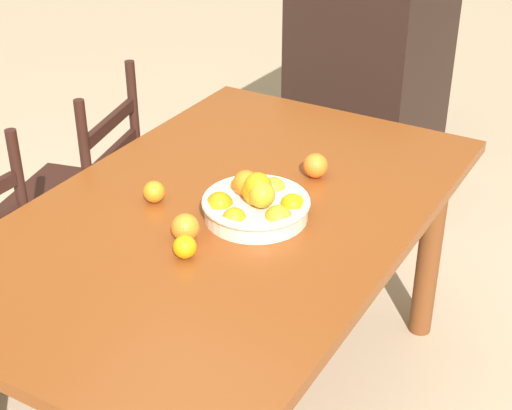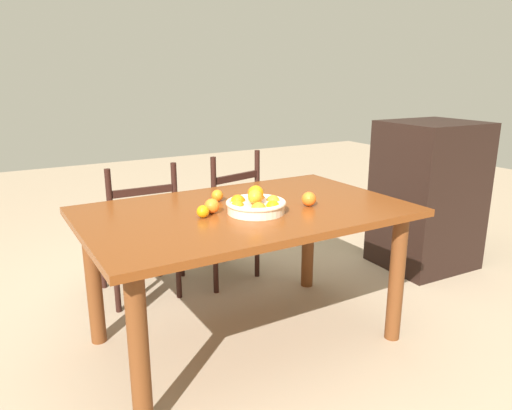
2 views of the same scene
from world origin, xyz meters
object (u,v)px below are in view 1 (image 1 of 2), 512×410
object	(u,v)px
orange_loose_1	(315,166)
orange_loose_3	(185,247)
orange_loose_0	(154,192)
orange_loose_2	(185,227)
cabinet	(370,79)
chair_by_cabinet	(81,199)
fruit_bowl	(256,203)
dining_table	(226,242)

from	to	relation	value
orange_loose_1	orange_loose_3	world-z (taller)	orange_loose_1
orange_loose_0	orange_loose_2	bearing A→B (deg)	-122.69
orange_loose_3	cabinet	bearing A→B (deg)	8.84
chair_by_cabinet	orange_loose_0	world-z (taller)	chair_by_cabinet
cabinet	orange_loose_3	bearing A→B (deg)	-168.78
cabinet	orange_loose_0	xyz separation A→B (m)	(-1.80, -0.07, 0.25)
orange_loose_2	orange_loose_3	xyz separation A→B (m)	(-0.07, -0.05, -0.01)
fruit_bowl	orange_loose_3	xyz separation A→B (m)	(-0.27, 0.06, -0.02)
fruit_bowl	orange_loose_2	world-z (taller)	fruit_bowl
dining_table	chair_by_cabinet	bearing A→B (deg)	71.78
orange_loose_0	orange_loose_2	world-z (taller)	orange_loose_2
chair_by_cabinet	orange_loose_1	world-z (taller)	chair_by_cabinet
orange_loose_1	fruit_bowl	bearing A→B (deg)	173.76
chair_by_cabinet	orange_loose_3	world-z (taller)	chair_by_cabinet
cabinet	orange_loose_1	bearing A→B (deg)	-161.90
fruit_bowl	orange_loose_0	bearing A→B (deg)	102.73
fruit_bowl	orange_loose_1	world-z (taller)	fruit_bowl
dining_table	orange_loose_1	distance (m)	0.37
orange_loose_0	cabinet	bearing A→B (deg)	2.13
orange_loose_2	chair_by_cabinet	bearing A→B (deg)	60.55
cabinet	orange_loose_0	distance (m)	1.82
orange_loose_1	orange_loose_3	size ratio (longest dim) A/B	1.24
orange_loose_3	orange_loose_0	bearing A→B (deg)	51.02
cabinet	orange_loose_0	size ratio (longest dim) A/B	17.29
chair_by_cabinet	fruit_bowl	distance (m)	1.03
orange_loose_0	orange_loose_3	xyz separation A→B (m)	(-0.20, -0.24, -0.00)
cabinet	dining_table	bearing A→B (deg)	-168.77
orange_loose_2	orange_loose_0	bearing A→B (deg)	57.31
fruit_bowl	dining_table	bearing A→B (deg)	92.73
orange_loose_2	orange_loose_3	distance (m)	0.09
orange_loose_2	orange_loose_3	world-z (taller)	orange_loose_2
fruit_bowl	orange_loose_0	distance (m)	0.31
orange_loose_0	fruit_bowl	bearing A→B (deg)	-77.27
chair_by_cabinet	orange_loose_0	xyz separation A→B (m)	(-0.33, -0.62, 0.36)
chair_by_cabinet	orange_loose_0	size ratio (longest dim) A/B	14.60
dining_table	orange_loose_3	size ratio (longest dim) A/B	26.95
orange_loose_3	orange_loose_1	bearing A→B (deg)	-9.06
chair_by_cabinet	cabinet	world-z (taller)	cabinet
fruit_bowl	orange_loose_3	bearing A→B (deg)	167.74
dining_table	orange_loose_2	distance (m)	0.24
cabinet	orange_loose_1	xyz separation A→B (m)	(-1.43, -0.40, 0.25)
fruit_bowl	orange_loose_1	xyz separation A→B (m)	(0.31, -0.03, -0.01)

